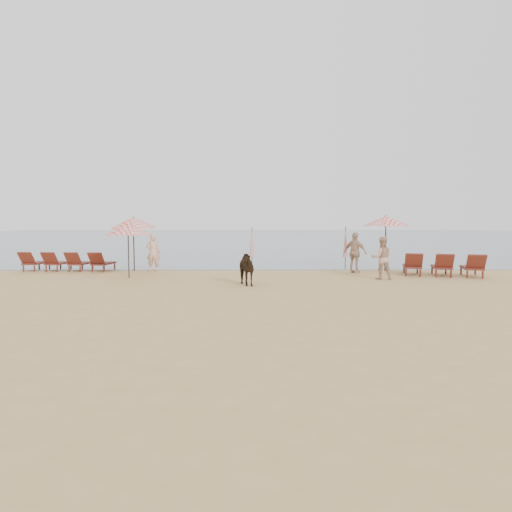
# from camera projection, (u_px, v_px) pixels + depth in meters

# --- Properties ---
(ground) EXTENTS (120.00, 120.00, 0.00)m
(ground) POSITION_uv_depth(u_px,v_px,m) (257.00, 311.00, 11.42)
(ground) COLOR tan
(ground) RESTS_ON ground
(sea) EXTENTS (160.00, 140.00, 0.06)m
(sea) POSITION_uv_depth(u_px,v_px,m) (253.00, 235.00, 91.19)
(sea) COLOR #51606B
(sea) RESTS_ON ground
(lounger_cluster_left) EXTENTS (4.30, 2.13, 0.66)m
(lounger_cluster_left) POSITION_uv_depth(u_px,v_px,m) (67.00, 262.00, 21.04)
(lounger_cluster_left) COLOR #5B2315
(lounger_cluster_left) RESTS_ON ground
(lounger_cluster_right) EXTENTS (3.61, 2.71, 0.71)m
(lounger_cluster_right) POSITION_uv_depth(u_px,v_px,m) (442.00, 265.00, 18.91)
(lounger_cluster_right) COLOR #5B2315
(lounger_cluster_right) RESTS_ON ground
(umbrella_open_left_a) EXTENTS (2.02, 2.02, 2.30)m
(umbrella_open_left_a) POSITION_uv_depth(u_px,v_px,m) (128.00, 230.00, 18.23)
(umbrella_open_left_a) COLOR black
(umbrella_open_left_a) RESTS_ON ground
(umbrella_open_left_b) EXTENTS (2.17, 2.21, 2.76)m
(umbrella_open_left_b) POSITION_uv_depth(u_px,v_px,m) (133.00, 223.00, 21.04)
(umbrella_open_left_b) COLOR black
(umbrella_open_left_b) RESTS_ON ground
(umbrella_open_right) EXTENTS (2.25, 2.25, 2.74)m
(umbrella_open_right) POSITION_uv_depth(u_px,v_px,m) (386.00, 221.00, 21.05)
(umbrella_open_right) COLOR black
(umbrella_open_right) RESTS_ON ground
(umbrella_closed_left) EXTENTS (0.26, 0.26, 2.14)m
(umbrella_closed_left) POSITION_uv_depth(u_px,v_px,m) (252.00, 243.00, 23.15)
(umbrella_closed_left) COLOR black
(umbrella_closed_left) RESTS_ON ground
(umbrella_closed_right) EXTENTS (0.27, 0.27, 2.19)m
(umbrella_closed_right) POSITION_uv_depth(u_px,v_px,m) (346.00, 242.00, 22.75)
(umbrella_closed_right) COLOR black
(umbrella_closed_right) RESTS_ON ground
(cow) EXTENTS (1.14, 1.65, 1.27)m
(cow) POSITION_uv_depth(u_px,v_px,m) (244.00, 268.00, 16.23)
(cow) COLOR black
(cow) RESTS_ON ground
(beachgoer_left) EXTENTS (0.70, 0.49, 1.85)m
(beachgoer_left) POSITION_uv_depth(u_px,v_px,m) (153.00, 252.00, 21.00)
(beachgoer_left) COLOR #D7A086
(beachgoer_left) RESTS_ON ground
(beachgoer_right_a) EXTENTS (0.92, 0.74, 1.79)m
(beachgoer_right_a) POSITION_uv_depth(u_px,v_px,m) (382.00, 258.00, 17.92)
(beachgoer_right_a) COLOR tan
(beachgoer_right_a) RESTS_ON ground
(beachgoer_right_b) EXTENTS (1.17, 1.09, 1.93)m
(beachgoer_right_b) POSITION_uv_depth(u_px,v_px,m) (355.00, 253.00, 20.10)
(beachgoer_right_b) COLOR tan
(beachgoer_right_b) RESTS_ON ground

